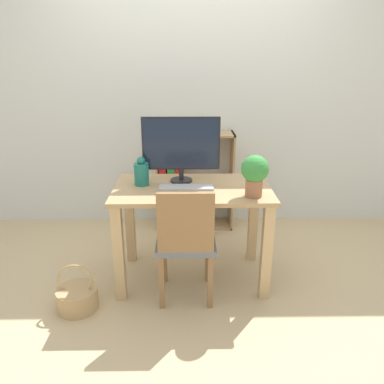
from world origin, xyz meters
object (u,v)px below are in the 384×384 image
at_px(vase, 141,173).
at_px(potted_plant, 255,173).
at_px(basket, 77,297).
at_px(monitor, 181,145).
at_px(keyboard, 186,187).
at_px(bookshelf, 180,184).
at_px(chair, 186,240).

bearing_deg(vase, potted_plant, -18.17).
bearing_deg(basket, monitor, 36.11).
relative_size(monitor, basket, 1.68).
relative_size(monitor, vase, 2.69).
distance_m(keyboard, bookshelf, 1.03).
bearing_deg(vase, monitor, 14.81).
height_order(monitor, vase, monitor).
distance_m(keyboard, basket, 1.05).
bearing_deg(keyboard, vase, 164.75).
relative_size(chair, basket, 2.50).
relative_size(bookshelf, basket, 2.81).
height_order(monitor, chair, monitor).
xyz_separation_m(vase, bookshelf, (0.27, 0.89, -0.38)).
relative_size(keyboard, potted_plant, 1.37).
bearing_deg(potted_plant, monitor, 145.84).
bearing_deg(chair, potted_plant, 10.04).
height_order(keyboard, chair, chair).
distance_m(vase, basket, 0.96).
bearing_deg(bookshelf, vase, -106.52).
xyz_separation_m(keyboard, bookshelf, (-0.06, 0.98, -0.30)).
bearing_deg(vase, basket, -133.62).
distance_m(keyboard, potted_plant, 0.50).
bearing_deg(keyboard, potted_plant, -20.23).
height_order(potted_plant, basket, potted_plant).
xyz_separation_m(bookshelf, basket, (-0.68, -1.33, -0.36)).
distance_m(bookshelf, basket, 1.54).
relative_size(potted_plant, bookshelf, 0.30).
distance_m(keyboard, vase, 0.35).
relative_size(monitor, potted_plant, 2.01).
distance_m(potted_plant, chair, 0.64).
relative_size(keyboard, chair, 0.46).
bearing_deg(chair, monitor, 93.52).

